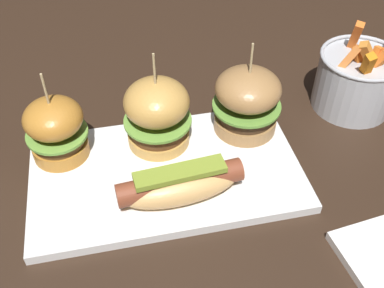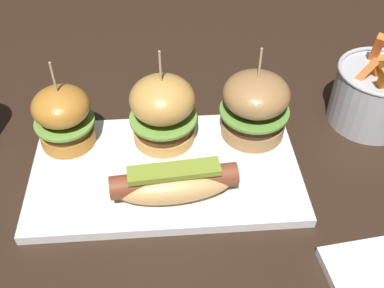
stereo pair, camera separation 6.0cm
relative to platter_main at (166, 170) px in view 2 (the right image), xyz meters
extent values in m
plane|color=black|center=(0.00, 0.00, -0.01)|extent=(3.00, 3.00, 0.00)
cube|color=white|center=(0.00, 0.00, 0.00)|extent=(0.36, 0.21, 0.01)
ellipsoid|color=tan|center=(0.01, -0.05, 0.03)|extent=(0.16, 0.07, 0.04)
cylinder|color=brown|center=(0.01, -0.05, 0.03)|extent=(0.16, 0.04, 0.03)
cube|color=olive|center=(0.01, -0.05, 0.05)|extent=(0.12, 0.04, 0.01)
cylinder|color=#BA782B|center=(-0.14, 0.06, 0.02)|extent=(0.08, 0.08, 0.02)
cylinder|color=#56371A|center=(-0.14, 0.06, 0.04)|extent=(0.07, 0.07, 0.01)
cylinder|color=#6B9E3D|center=(-0.14, 0.06, 0.04)|extent=(0.08, 0.08, 0.00)
ellipsoid|color=#BA782B|center=(-0.14, 0.06, 0.07)|extent=(0.08, 0.08, 0.05)
cylinder|color=tan|center=(-0.14, 0.06, 0.11)|extent=(0.00, 0.00, 0.06)
cylinder|color=gold|center=(0.00, 0.06, 0.02)|extent=(0.09, 0.09, 0.02)
cylinder|color=#553319|center=(0.00, 0.06, 0.03)|extent=(0.08, 0.08, 0.02)
cylinder|color=#6B9E3D|center=(0.00, 0.06, 0.05)|extent=(0.10, 0.10, 0.00)
ellipsoid|color=gold|center=(0.00, 0.06, 0.08)|extent=(0.09, 0.09, 0.06)
cylinder|color=tan|center=(0.00, 0.06, 0.12)|extent=(0.00, 0.00, 0.06)
cylinder|color=#A37444|center=(0.13, 0.06, 0.02)|extent=(0.09, 0.09, 0.02)
cylinder|color=#3E2A19|center=(0.13, 0.06, 0.04)|extent=(0.08, 0.08, 0.02)
cylinder|color=#609338|center=(0.13, 0.06, 0.05)|extent=(0.10, 0.10, 0.00)
ellipsoid|color=#A37444|center=(0.13, 0.06, 0.08)|extent=(0.09, 0.09, 0.05)
cylinder|color=tan|center=(0.13, 0.06, 0.12)|extent=(0.00, 0.00, 0.06)
cylinder|color=#B7BABF|center=(0.32, 0.09, 0.04)|extent=(0.12, 0.12, 0.09)
torus|color=#B7BABF|center=(0.32, 0.09, 0.08)|extent=(0.13, 0.13, 0.01)
cube|color=orange|center=(0.32, 0.13, 0.09)|extent=(0.03, 0.04, 0.08)
cube|color=orange|center=(0.31, 0.06, 0.08)|extent=(0.03, 0.04, 0.08)
cube|color=orange|center=(0.28, 0.08, 0.08)|extent=(0.05, 0.02, 0.07)
cube|color=#C95F1E|center=(0.31, 0.10, 0.08)|extent=(0.02, 0.03, 0.06)
cube|color=#D1641C|center=(0.31, 0.09, 0.08)|extent=(0.04, 0.02, 0.06)
camera|label=1|loc=(-0.05, -0.42, 0.46)|focal=42.66mm
camera|label=2|loc=(0.01, -0.43, 0.46)|focal=42.66mm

